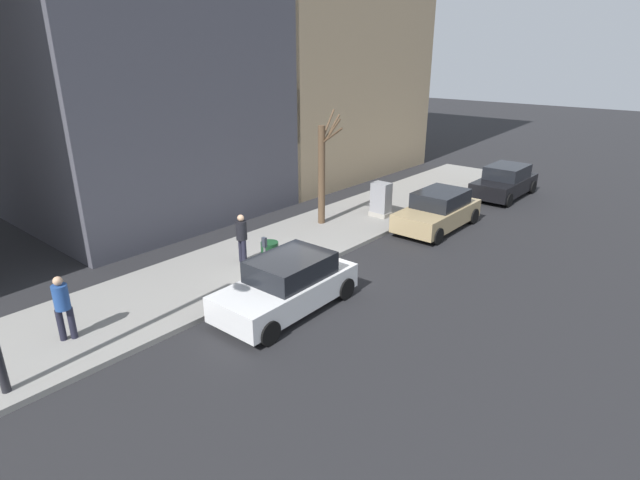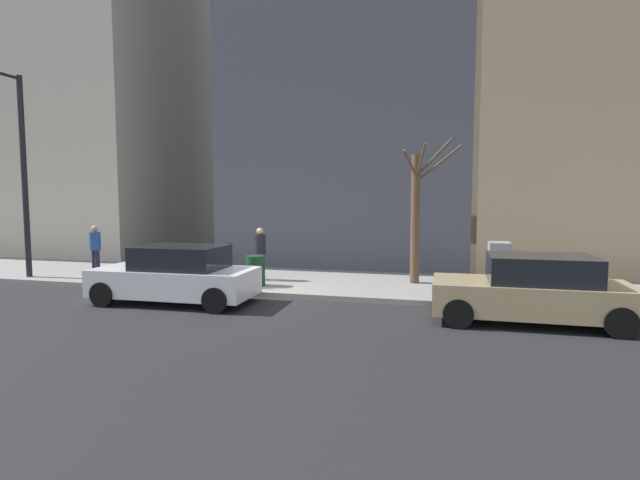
# 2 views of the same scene
# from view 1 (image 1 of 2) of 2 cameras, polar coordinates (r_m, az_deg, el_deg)

# --- Properties ---
(ground_plane) EXTENTS (120.00, 120.00, 0.00)m
(ground_plane) POSITION_cam_1_polar(r_m,az_deg,el_deg) (15.76, -2.93, -4.41)
(ground_plane) COLOR #232326
(sidewalk) EXTENTS (4.00, 36.00, 0.15)m
(sidewalk) POSITION_cam_1_polar(r_m,az_deg,el_deg) (17.05, -7.83, -2.28)
(sidewalk) COLOR gray
(sidewalk) RESTS_ON ground
(parked_car_black) EXTENTS (1.94, 4.21, 1.52)m
(parked_car_black) POSITION_cam_1_polar(r_m,az_deg,el_deg) (26.02, 20.36, 6.26)
(parked_car_black) COLOR black
(parked_car_black) RESTS_ON ground
(parked_car_tan) EXTENTS (1.94, 4.21, 1.52)m
(parked_car_tan) POSITION_cam_1_polar(r_m,az_deg,el_deg) (20.45, 13.34, 3.26)
(parked_car_tan) COLOR tan
(parked_car_tan) RESTS_ON ground
(parked_car_white) EXTENTS (2.01, 4.24, 1.52)m
(parked_car_white) POSITION_cam_1_polar(r_m,az_deg,el_deg) (13.68, -3.73, -5.14)
(parked_car_white) COLOR white
(parked_car_white) RESTS_ON ground
(parking_meter) EXTENTS (0.14, 0.10, 1.35)m
(parking_meter) POSITION_cam_1_polar(r_m,az_deg,el_deg) (15.14, -6.33, -1.56)
(parking_meter) COLOR slate
(parking_meter) RESTS_ON sidewalk
(utility_box) EXTENTS (0.83, 0.61, 1.43)m
(utility_box) POSITION_cam_1_polar(r_m,az_deg,el_deg) (21.14, 6.98, 4.58)
(utility_box) COLOR #A8A399
(utility_box) RESTS_ON sidewalk
(bare_tree) EXTENTS (1.53, 1.65, 4.42)m
(bare_tree) POSITION_cam_1_polar(r_m,az_deg,el_deg) (19.75, 0.28, 7.90)
(bare_tree) COLOR brown
(bare_tree) RESTS_ON sidewalk
(trash_bin) EXTENTS (0.56, 0.56, 0.90)m
(trash_bin) POSITION_cam_1_polar(r_m,az_deg,el_deg) (15.99, -5.75, -1.76)
(trash_bin) COLOR #14381E
(trash_bin) RESTS_ON sidewalk
(pedestrian_near_meter) EXTENTS (0.39, 0.36, 1.66)m
(pedestrian_near_meter) POSITION_cam_1_polar(r_m,az_deg,el_deg) (16.37, -8.94, 0.46)
(pedestrian_near_meter) COLOR #1E1E2D
(pedestrian_near_meter) RESTS_ON sidewalk
(pedestrian_midblock) EXTENTS (0.36, 0.37, 1.66)m
(pedestrian_midblock) POSITION_cam_1_polar(r_m,az_deg,el_deg) (13.38, -27.36, -6.56)
(pedestrian_midblock) COLOR #1E1E2D
(pedestrian_midblock) RESTS_ON sidewalk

